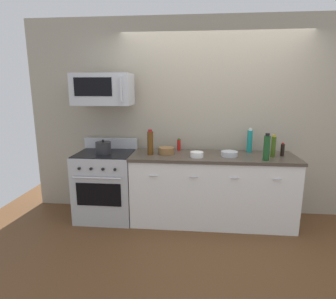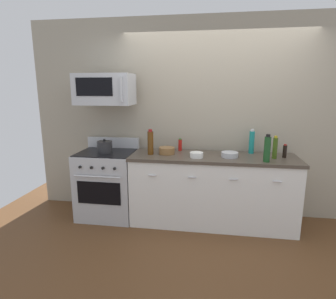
{
  "view_description": "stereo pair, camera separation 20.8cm",
  "coord_description": "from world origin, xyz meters",
  "px_view_note": "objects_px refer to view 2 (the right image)",
  "views": [
    {
      "loc": [
        -0.24,
        -3.54,
        1.77
      ],
      "look_at": [
        -0.58,
        -0.05,
        0.99
      ],
      "focal_mm": 29.88,
      "sensor_mm": 36.0,
      "label": 1
    },
    {
      "loc": [
        -0.04,
        -3.52,
        1.77
      ],
      "look_at": [
        -0.58,
        -0.05,
        0.99
      ],
      "focal_mm": 29.88,
      "sensor_mm": 36.0,
      "label": 2
    }
  ],
  "objects_px": {
    "range_oven": "(108,183)",
    "bottle_wine_green": "(267,149)",
    "bottle_sparkling_teal": "(252,142)",
    "bowl_steel_prep": "(230,154)",
    "bowl_white_ceramic": "(196,155)",
    "stockpot": "(105,147)",
    "microwave": "(105,89)",
    "bottle_olive_oil": "(275,148)",
    "bottle_hot_sauce_red": "(180,145)",
    "bottle_wine_amber": "(150,143)",
    "bowl_wooden_salad": "(167,150)",
    "bottle_soy_sauce_dark": "(285,151)"
  },
  "relations": [
    {
      "from": "bottle_soy_sauce_dark",
      "to": "bottle_olive_oil",
      "type": "bearing_deg",
      "value": -153.52
    },
    {
      "from": "microwave",
      "to": "stockpot",
      "type": "relative_size",
      "value": 3.71
    },
    {
      "from": "bottle_wine_green",
      "to": "bottle_soy_sauce_dark",
      "type": "bearing_deg",
      "value": 43.31
    },
    {
      "from": "bottle_sparkling_teal",
      "to": "range_oven",
      "type": "bearing_deg",
      "value": -173.61
    },
    {
      "from": "bottle_olive_oil",
      "to": "bottle_hot_sauce_red",
      "type": "distance_m",
      "value": 1.22
    },
    {
      "from": "bottle_wine_amber",
      "to": "bottle_soy_sauce_dark",
      "type": "height_order",
      "value": "bottle_wine_amber"
    },
    {
      "from": "bottle_wine_amber",
      "to": "bottle_sparkling_teal",
      "type": "xyz_separation_m",
      "value": [
        1.3,
        0.26,
        -0.0
      ]
    },
    {
      "from": "bottle_soy_sauce_dark",
      "to": "bottle_wine_green",
      "type": "xyz_separation_m",
      "value": [
        -0.26,
        -0.24,
        0.07
      ]
    },
    {
      "from": "bottle_wine_amber",
      "to": "bowl_wooden_salad",
      "type": "relative_size",
      "value": 1.58
    },
    {
      "from": "bowl_white_ceramic",
      "to": "bottle_wine_amber",
      "type": "bearing_deg",
      "value": 172.5
    },
    {
      "from": "range_oven",
      "to": "bowl_steel_prep",
      "type": "bearing_deg",
      "value": -1.54
    },
    {
      "from": "bowl_white_ceramic",
      "to": "bottle_hot_sauce_red",
      "type": "bearing_deg",
      "value": 124.42
    },
    {
      "from": "bottle_hot_sauce_red",
      "to": "bowl_white_ceramic",
      "type": "distance_m",
      "value": 0.44
    },
    {
      "from": "microwave",
      "to": "bottle_olive_oil",
      "type": "xyz_separation_m",
      "value": [
        2.17,
        -0.07,
        -0.7
      ]
    },
    {
      "from": "bottle_hot_sauce_red",
      "to": "bottle_sparkling_teal",
      "type": "bearing_deg",
      "value": -1.15
    },
    {
      "from": "stockpot",
      "to": "range_oven",
      "type": "bearing_deg",
      "value": 90.0
    },
    {
      "from": "range_oven",
      "to": "bottle_hot_sauce_red",
      "type": "xyz_separation_m",
      "value": [
        0.98,
        0.23,
        0.53
      ]
    },
    {
      "from": "bottle_wine_green",
      "to": "bowl_steel_prep",
      "type": "bearing_deg",
      "value": 158.36
    },
    {
      "from": "bottle_wine_green",
      "to": "bottle_wine_amber",
      "type": "bearing_deg",
      "value": 173.51
    },
    {
      "from": "microwave",
      "to": "bottle_hot_sauce_red",
      "type": "distance_m",
      "value": 1.25
    },
    {
      "from": "bottle_wine_amber",
      "to": "range_oven",
      "type": "bearing_deg",
      "value": 175.82
    },
    {
      "from": "bottle_wine_amber",
      "to": "bottle_olive_oil",
      "type": "bearing_deg",
      "value": 0.58
    },
    {
      "from": "bottle_hot_sauce_red",
      "to": "stockpot",
      "type": "relative_size",
      "value": 0.84
    },
    {
      "from": "microwave",
      "to": "bottle_olive_oil",
      "type": "distance_m",
      "value": 2.28
    },
    {
      "from": "bottle_sparkling_teal",
      "to": "stockpot",
      "type": "relative_size",
      "value": 1.62
    },
    {
      "from": "bottle_sparkling_teal",
      "to": "bowl_steel_prep",
      "type": "relative_size",
      "value": 1.54
    },
    {
      "from": "bottle_olive_oil",
      "to": "bottle_hot_sauce_red",
      "type": "relative_size",
      "value": 1.66
    },
    {
      "from": "microwave",
      "to": "bottle_hot_sauce_red",
      "type": "relative_size",
      "value": 4.39
    },
    {
      "from": "bottle_sparkling_teal",
      "to": "bowl_steel_prep",
      "type": "bearing_deg",
      "value": -138.38
    },
    {
      "from": "range_oven",
      "to": "bottle_hot_sauce_red",
      "type": "relative_size",
      "value": 6.3
    },
    {
      "from": "bowl_wooden_salad",
      "to": "bottle_sparkling_teal",
      "type": "bearing_deg",
      "value": 10.54
    },
    {
      "from": "range_oven",
      "to": "bottle_wine_amber",
      "type": "distance_m",
      "value": 0.87
    },
    {
      "from": "bottle_hot_sauce_red",
      "to": "bowl_wooden_salad",
      "type": "bearing_deg",
      "value": -123.96
    },
    {
      "from": "microwave",
      "to": "bottle_sparkling_teal",
      "type": "relative_size",
      "value": 2.29
    },
    {
      "from": "bowl_steel_prep",
      "to": "bowl_white_ceramic",
      "type": "bearing_deg",
      "value": -168.84
    },
    {
      "from": "stockpot",
      "to": "bowl_white_ceramic",
      "type": "bearing_deg",
      "value": -3.34
    },
    {
      "from": "bowl_white_ceramic",
      "to": "bowl_wooden_salad",
      "type": "xyz_separation_m",
      "value": [
        -0.4,
        0.14,
        0.01
      ]
    },
    {
      "from": "bottle_sparkling_teal",
      "to": "bottle_wine_green",
      "type": "distance_m",
      "value": 0.44
    },
    {
      "from": "bottle_wine_green",
      "to": "bowl_white_ceramic",
      "type": "bearing_deg",
      "value": 174.26
    },
    {
      "from": "bottle_wine_amber",
      "to": "bottle_wine_green",
      "type": "height_order",
      "value": "bottle_wine_amber"
    },
    {
      "from": "range_oven",
      "to": "bottle_wine_green",
      "type": "relative_size",
      "value": 3.27
    },
    {
      "from": "bottle_olive_oil",
      "to": "stockpot",
      "type": "distance_m",
      "value": 2.17
    },
    {
      "from": "bottle_soy_sauce_dark",
      "to": "bottle_wine_green",
      "type": "distance_m",
      "value": 0.36
    },
    {
      "from": "bowl_steel_prep",
      "to": "bottle_wine_green",
      "type": "bearing_deg",
      "value": -21.64
    },
    {
      "from": "bottle_wine_amber",
      "to": "bowl_white_ceramic",
      "type": "height_order",
      "value": "bottle_wine_amber"
    },
    {
      "from": "bowl_white_ceramic",
      "to": "bottle_olive_oil",
      "type": "bearing_deg",
      "value": 5.72
    },
    {
      "from": "bottle_wine_amber",
      "to": "bottle_sparkling_teal",
      "type": "relative_size",
      "value": 1.01
    },
    {
      "from": "bottle_olive_oil",
      "to": "bottle_wine_green",
      "type": "bearing_deg",
      "value": -125.2
    },
    {
      "from": "bowl_white_ceramic",
      "to": "stockpot",
      "type": "distance_m",
      "value": 1.23
    },
    {
      "from": "bottle_olive_oil",
      "to": "bowl_wooden_salad",
      "type": "relative_size",
      "value": 1.36
    }
  ]
}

